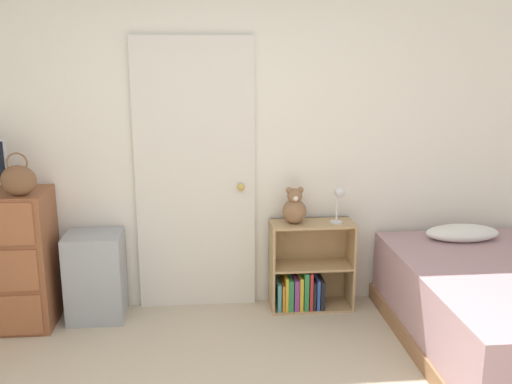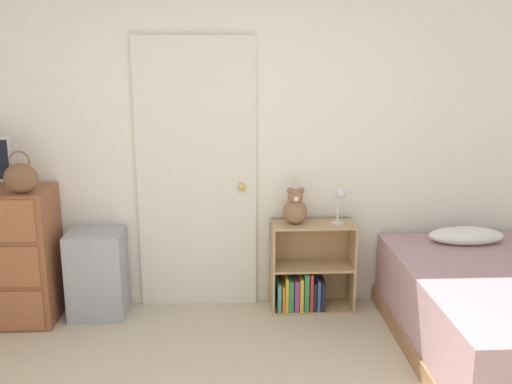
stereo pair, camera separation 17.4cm
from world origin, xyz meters
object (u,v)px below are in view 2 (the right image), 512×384
at_px(bookshelf, 307,277).
at_px(storage_bin, 98,274).
at_px(desk_lamp, 340,198).
at_px(handbag, 21,178).
at_px(bed, 503,316).
at_px(teddy_bear, 295,208).

bearing_deg(bookshelf, storage_bin, -178.58).
bearing_deg(desk_lamp, handbag, -175.25).
bearing_deg(storage_bin, bed, -15.19).
xyz_separation_m(storage_bin, desk_lamp, (1.81, -0.00, 0.56)).
bearing_deg(bed, teddy_bear, 148.30).
relative_size(storage_bin, desk_lamp, 2.28).
bearing_deg(handbag, storage_bin, 23.95).
xyz_separation_m(handbag, bed, (3.17, -0.56, -0.82)).
xyz_separation_m(bookshelf, desk_lamp, (0.23, -0.04, 0.64)).
height_order(storage_bin, bookshelf, bookshelf).
xyz_separation_m(teddy_bear, bed, (1.27, -0.78, -0.52)).
relative_size(desk_lamp, bed, 0.15).
bearing_deg(bookshelf, bed, -33.89).
bearing_deg(teddy_bear, storage_bin, -178.63).
distance_m(storage_bin, teddy_bear, 1.56).
distance_m(bookshelf, bed, 1.41).
distance_m(bookshelf, teddy_bear, 0.56).
height_order(bookshelf, teddy_bear, teddy_bear).
relative_size(bookshelf, desk_lamp, 2.39).
bearing_deg(handbag, bed, -9.99).
relative_size(handbag, bookshelf, 0.43).
bearing_deg(bookshelf, handbag, -173.54).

